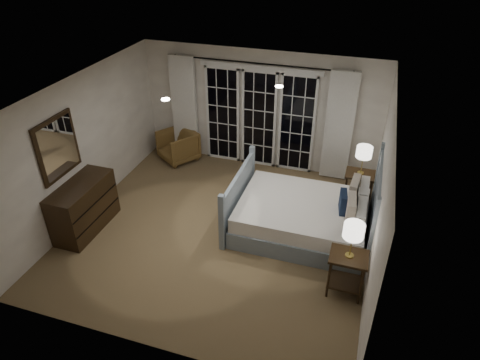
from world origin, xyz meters
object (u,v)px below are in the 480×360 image
(nightstand_right, at_px, (359,184))
(lamp_right, at_px, (364,152))
(bed, at_px, (305,216))
(dresser, at_px, (84,207))
(nightstand_left, at_px, (347,268))
(lamp_left, at_px, (354,231))
(armchair, at_px, (178,146))

(nightstand_right, distance_m, lamp_right, 0.66)
(bed, distance_m, dresser, 3.79)
(nightstand_left, height_order, dresser, dresser)
(lamp_left, height_order, lamp_right, lamp_left)
(lamp_right, relative_size, armchair, 0.73)
(armchair, bearing_deg, nightstand_right, 26.32)
(bed, xyz_separation_m, dresser, (-3.64, -1.05, 0.11))
(bed, relative_size, armchair, 3.13)
(nightstand_right, bearing_deg, lamp_right, 0.00)
(bed, relative_size, nightstand_left, 3.39)
(nightstand_left, xyz_separation_m, lamp_left, (0.00, -0.00, 0.67))
(dresser, bearing_deg, lamp_left, -2.02)
(lamp_right, distance_m, dresser, 4.97)
(lamp_right, bearing_deg, lamp_left, -89.51)
(nightstand_right, xyz_separation_m, dresser, (-4.42, -2.17, -0.00))
(bed, bearing_deg, armchair, 151.69)
(nightstand_left, relative_size, lamp_left, 1.26)
(bed, xyz_separation_m, nightstand_right, (0.78, 1.12, 0.11))
(armchair, xyz_separation_m, dresser, (-0.49, -2.74, 0.11))
(nightstand_left, relative_size, nightstand_right, 1.01)
(lamp_right, bearing_deg, nightstand_left, -89.51)
(nightstand_left, bearing_deg, nightstand_right, 90.49)
(lamp_left, xyz_separation_m, armchair, (-3.95, 2.90, -0.79))
(nightstand_left, height_order, nightstand_right, nightstand_left)
(dresser, bearing_deg, lamp_right, 26.15)
(lamp_left, bearing_deg, nightstand_left, 165.96)
(bed, bearing_deg, nightstand_left, -56.36)
(lamp_right, bearing_deg, nightstand_right, 180.00)
(lamp_right, bearing_deg, bed, -124.77)
(nightstand_right, height_order, armchair, same)
(nightstand_right, xyz_separation_m, lamp_right, (0.00, 0.00, 0.66))
(armchair, bearing_deg, dresser, -65.56)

